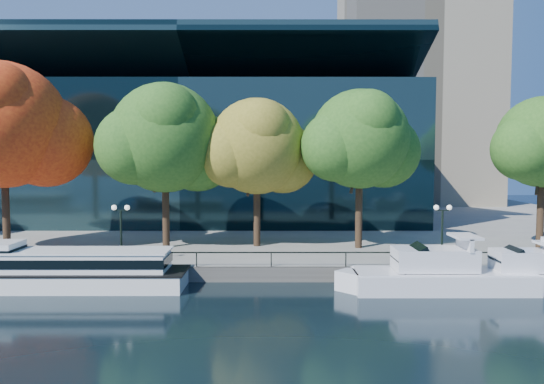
{
  "coord_description": "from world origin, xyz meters",
  "views": [
    {
      "loc": [
        4.98,
        -31.78,
        8.46
      ],
      "look_at": [
        5.06,
        8.0,
        5.68
      ],
      "focal_mm": 35.0,
      "sensor_mm": 36.0,
      "label": 1
    }
  ],
  "objects_px": {
    "tree_2": "(167,140)",
    "lamp_1": "(121,220)",
    "cruiser_near": "(435,274)",
    "tree_4": "(362,141)",
    "cruiser_far": "(526,275)",
    "lamp_2": "(442,220)",
    "tour_boat": "(66,269)",
    "tree_1": "(5,128)",
    "tree_3": "(259,148)"
  },
  "relations": [
    {
      "from": "tree_2",
      "to": "lamp_1",
      "type": "distance_m",
      "value": 8.63
    },
    {
      "from": "cruiser_near",
      "to": "tree_4",
      "type": "bearing_deg",
      "value": 106.59
    },
    {
      "from": "cruiser_far",
      "to": "lamp_2",
      "type": "xyz_separation_m",
      "value": [
        -4.06,
        3.81,
        2.95
      ]
    },
    {
      "from": "tour_boat",
      "to": "cruiser_far",
      "type": "bearing_deg",
      "value": -1.12
    },
    {
      "from": "tour_boat",
      "to": "lamp_2",
      "type": "xyz_separation_m",
      "value": [
        24.8,
        3.24,
        2.71
      ]
    },
    {
      "from": "tour_boat",
      "to": "tree_4",
      "type": "relative_size",
      "value": 1.24
    },
    {
      "from": "tour_boat",
      "to": "lamp_2",
      "type": "height_order",
      "value": "lamp_2"
    },
    {
      "from": "cruiser_far",
      "to": "tree_1",
      "type": "height_order",
      "value": "tree_1"
    },
    {
      "from": "tour_boat",
      "to": "tree_3",
      "type": "xyz_separation_m",
      "value": [
        11.97,
        10.07,
        7.72
      ]
    },
    {
      "from": "tour_boat",
      "to": "cruiser_far",
      "type": "height_order",
      "value": "cruiser_far"
    },
    {
      "from": "tree_4",
      "to": "cruiser_far",
      "type": "bearing_deg",
      "value": -48.28
    },
    {
      "from": "tree_3",
      "to": "tree_2",
      "type": "bearing_deg",
      "value": -174.89
    },
    {
      "from": "cruiser_near",
      "to": "tree_4",
      "type": "height_order",
      "value": "tree_4"
    },
    {
      "from": "tree_3",
      "to": "lamp_1",
      "type": "bearing_deg",
      "value": -143.92
    },
    {
      "from": "lamp_1",
      "to": "lamp_2",
      "type": "height_order",
      "value": "same"
    },
    {
      "from": "cruiser_far",
      "to": "tree_2",
      "type": "distance_m",
      "value": 27.57
    },
    {
      "from": "tree_4",
      "to": "lamp_1",
      "type": "xyz_separation_m",
      "value": [
        -17.58,
        -5.93,
        -5.57
      ]
    },
    {
      "from": "cruiser_near",
      "to": "lamp_1",
      "type": "xyz_separation_m",
      "value": [
        -20.52,
        3.94,
        2.88
      ]
    },
    {
      "from": "cruiser_near",
      "to": "tree_2",
      "type": "bearing_deg",
      "value": 151.29
    },
    {
      "from": "cruiser_far",
      "to": "tree_3",
      "type": "relative_size",
      "value": 0.82
    },
    {
      "from": "cruiser_far",
      "to": "tree_2",
      "type": "bearing_deg",
      "value": 157.6
    },
    {
      "from": "tree_2",
      "to": "tree_1",
      "type": "bearing_deg",
      "value": -173.87
    },
    {
      "from": "tree_3",
      "to": "tree_4",
      "type": "height_order",
      "value": "tree_4"
    },
    {
      "from": "tree_2",
      "to": "tree_4",
      "type": "xyz_separation_m",
      "value": [
        15.53,
        -0.24,
        -0.1
      ]
    },
    {
      "from": "tree_1",
      "to": "tree_3",
      "type": "distance_m",
      "value": 19.7
    },
    {
      "from": "tree_3",
      "to": "tree_4",
      "type": "xyz_separation_m",
      "value": [
        8.21,
        -0.9,
        0.55
      ]
    },
    {
      "from": "tree_1",
      "to": "lamp_2",
      "type": "xyz_separation_m",
      "value": [
        32.38,
        -4.86,
        -6.59
      ]
    },
    {
      "from": "tree_4",
      "to": "tree_2",
      "type": "bearing_deg",
      "value": 179.11
    },
    {
      "from": "lamp_1",
      "to": "tree_1",
      "type": "bearing_deg",
      "value": 154.46
    },
    {
      "from": "tree_4",
      "to": "lamp_1",
      "type": "bearing_deg",
      "value": -161.36
    },
    {
      "from": "cruiser_far",
      "to": "tour_boat",
      "type": "bearing_deg",
      "value": 178.88
    },
    {
      "from": "tour_boat",
      "to": "tree_2",
      "type": "height_order",
      "value": "tree_2"
    },
    {
      "from": "tree_4",
      "to": "tour_boat",
      "type": "bearing_deg",
      "value": -155.55
    },
    {
      "from": "tree_1",
      "to": "tree_4",
      "type": "height_order",
      "value": "tree_1"
    },
    {
      "from": "tree_2",
      "to": "tree_4",
      "type": "bearing_deg",
      "value": -0.89
    },
    {
      "from": "cruiser_far",
      "to": "tree_3",
      "type": "distance_m",
      "value": 21.49
    },
    {
      "from": "cruiser_near",
      "to": "cruiser_far",
      "type": "distance_m",
      "value": 5.74
    },
    {
      "from": "tree_3",
      "to": "lamp_1",
      "type": "height_order",
      "value": "tree_3"
    },
    {
      "from": "cruiser_far",
      "to": "lamp_1",
      "type": "relative_size",
      "value": 2.47
    },
    {
      "from": "cruiser_far",
      "to": "cruiser_near",
      "type": "bearing_deg",
      "value": -178.65
    },
    {
      "from": "lamp_2",
      "to": "tree_4",
      "type": "bearing_deg",
      "value": 127.95
    },
    {
      "from": "tree_3",
      "to": "lamp_2",
      "type": "relative_size",
      "value": 3.0
    },
    {
      "from": "cruiser_near",
      "to": "tree_2",
      "type": "distance_m",
      "value": 22.73
    },
    {
      "from": "tree_4",
      "to": "lamp_2",
      "type": "relative_size",
      "value": 3.15
    },
    {
      "from": "tour_boat",
      "to": "cruiser_near",
      "type": "xyz_separation_m",
      "value": [
        23.12,
        -0.7,
        -0.18
      ]
    },
    {
      "from": "tree_1",
      "to": "tree_4",
      "type": "relative_size",
      "value": 1.16
    },
    {
      "from": "cruiser_far",
      "to": "lamp_2",
      "type": "height_order",
      "value": "lamp_2"
    },
    {
      "from": "lamp_2",
      "to": "tree_2",
      "type": "bearing_deg",
      "value": 162.97
    },
    {
      "from": "cruiser_near",
      "to": "tour_boat",
      "type": "bearing_deg",
      "value": 178.26
    },
    {
      "from": "cruiser_near",
      "to": "lamp_2",
      "type": "xyz_separation_m",
      "value": [
        1.68,
        3.94,
        2.88
      ]
    }
  ]
}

